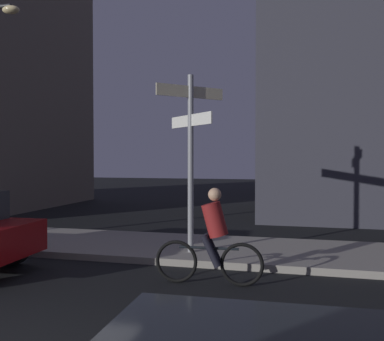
{
  "coord_description": "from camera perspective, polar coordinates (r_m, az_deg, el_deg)",
  "views": [
    {
      "loc": [
        2.88,
        -3.04,
        2.1
      ],
      "look_at": [
        0.68,
        5.6,
        1.84
      ],
      "focal_mm": 40.3,
      "sensor_mm": 36.0,
      "label": 1
    }
  ],
  "objects": [
    {
      "name": "signpost",
      "position": [
        8.93,
        -0.18,
        3.19
      ],
      "size": [
        1.15,
        1.15,
        3.68
      ],
      "color": "gray",
      "rests_on": "sidewalk_kerb"
    },
    {
      "name": "sidewalk_kerb",
      "position": [
        9.97,
        -2.85,
        -10.1
      ],
      "size": [
        40.0,
        2.79,
        0.14
      ],
      "primitive_type": "cube",
      "color": "gray",
      "rests_on": "ground_plane"
    },
    {
      "name": "cyclist",
      "position": [
        7.21,
        2.63,
        -9.15
      ],
      "size": [
        1.82,
        0.34,
        1.61
      ],
      "color": "black",
      "rests_on": "ground_plane"
    }
  ]
}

